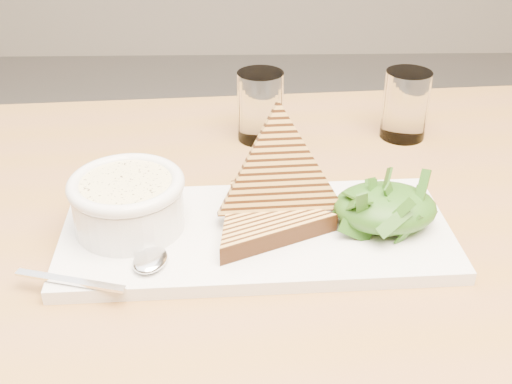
{
  "coord_description": "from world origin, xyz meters",
  "views": [
    {
      "loc": [
        -0.04,
        -0.34,
        1.14
      ],
      "look_at": [
        -0.02,
        0.27,
        0.78
      ],
      "focal_mm": 45.0,
      "sensor_mm": 36.0,
      "label": 1
    }
  ],
  "objects_px": {
    "glass_far": "(405,105)",
    "table_top": "(380,260)",
    "soup_bowl": "(129,208)",
    "glass_near": "(260,106)",
    "platter": "(256,234)"
  },
  "relations": [
    {
      "from": "soup_bowl",
      "to": "glass_far",
      "type": "xyz_separation_m",
      "value": [
        0.36,
        0.25,
        0.01
      ]
    },
    {
      "from": "platter",
      "to": "glass_far",
      "type": "relative_size",
      "value": 4.32
    },
    {
      "from": "platter",
      "to": "soup_bowl",
      "type": "relative_size",
      "value": 3.58
    },
    {
      "from": "table_top",
      "to": "glass_far",
      "type": "relative_size",
      "value": 13.4
    },
    {
      "from": "table_top",
      "to": "soup_bowl",
      "type": "bearing_deg",
      "value": 175.65
    },
    {
      "from": "glass_far",
      "to": "table_top",
      "type": "bearing_deg",
      "value": -106.6
    },
    {
      "from": "glass_near",
      "to": "glass_far",
      "type": "relative_size",
      "value": 1.01
    },
    {
      "from": "table_top",
      "to": "soup_bowl",
      "type": "xyz_separation_m",
      "value": [
        -0.28,
        0.02,
        0.06
      ]
    },
    {
      "from": "table_top",
      "to": "soup_bowl",
      "type": "relative_size",
      "value": 11.11
    },
    {
      "from": "glass_far",
      "to": "platter",
      "type": "bearing_deg",
      "value": -130.34
    },
    {
      "from": "soup_bowl",
      "to": "glass_near",
      "type": "xyz_separation_m",
      "value": [
        0.15,
        0.25,
        0.01
      ]
    },
    {
      "from": "table_top",
      "to": "platter",
      "type": "distance_m",
      "value": 0.14
    },
    {
      "from": "platter",
      "to": "glass_far",
      "type": "height_order",
      "value": "glass_far"
    },
    {
      "from": "soup_bowl",
      "to": "glass_near",
      "type": "height_order",
      "value": "glass_near"
    },
    {
      "from": "table_top",
      "to": "glass_near",
      "type": "distance_m",
      "value": 0.31
    }
  ]
}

